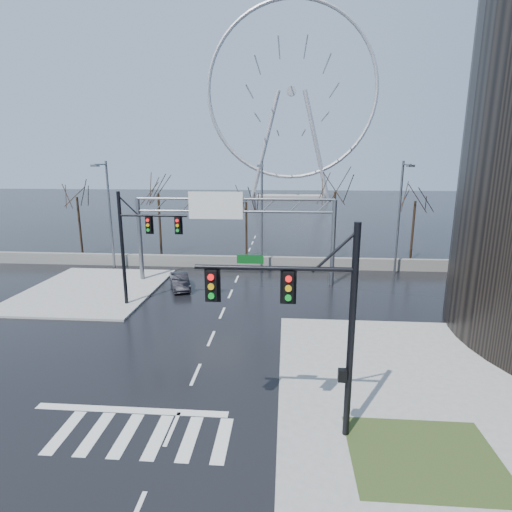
# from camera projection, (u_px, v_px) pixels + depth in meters

# --- Properties ---
(ground) EXTENTS (260.00, 260.00, 0.00)m
(ground) POSITION_uv_depth(u_px,v_px,m) (196.00, 374.00, 19.06)
(ground) COLOR black
(ground) RESTS_ON ground
(sidewalk_right_ext) EXTENTS (12.00, 10.00, 0.15)m
(sidewalk_right_ext) POSITION_uv_depth(u_px,v_px,m) (398.00, 360.00, 20.25)
(sidewalk_right_ext) COLOR gray
(sidewalk_right_ext) RESTS_ON ground
(sidewalk_far) EXTENTS (10.00, 12.00, 0.15)m
(sidewalk_far) POSITION_uv_depth(u_px,v_px,m) (92.00, 290.00, 31.51)
(sidewalk_far) COLOR gray
(sidewalk_far) RESTS_ON ground
(grass_strip) EXTENTS (5.00, 4.00, 0.02)m
(grass_strip) POSITION_uv_depth(u_px,v_px,m) (424.00, 457.00, 13.51)
(grass_strip) COLOR #33431C
(grass_strip) RESTS_ON sidewalk_near
(barrier_wall) EXTENTS (52.00, 0.50, 1.10)m
(barrier_wall) POSITION_uv_depth(u_px,v_px,m) (242.00, 262.00, 38.35)
(barrier_wall) COLOR slate
(barrier_wall) RESTS_ON ground
(signal_mast_near) EXTENTS (5.52, 0.41, 8.00)m
(signal_mast_near) POSITION_uv_depth(u_px,v_px,m) (312.00, 312.00, 13.65)
(signal_mast_near) COLOR black
(signal_mast_near) RESTS_ON ground
(signal_mast_far) EXTENTS (4.72, 0.41, 8.00)m
(signal_mast_far) POSITION_uv_depth(u_px,v_px,m) (138.00, 238.00, 27.09)
(signal_mast_far) COLOR black
(signal_mast_far) RESTS_ON ground
(sign_gantry) EXTENTS (16.36, 0.40, 7.60)m
(sign_gantry) POSITION_uv_depth(u_px,v_px,m) (230.00, 222.00, 32.42)
(sign_gantry) COLOR slate
(sign_gantry) RESTS_ON ground
(streetlight_left) EXTENTS (0.50, 2.55, 10.00)m
(streetlight_left) POSITION_uv_depth(u_px,v_px,m) (108.00, 207.00, 36.23)
(streetlight_left) COLOR slate
(streetlight_left) RESTS_ON ground
(streetlight_mid) EXTENTS (0.50, 2.55, 10.00)m
(streetlight_mid) POSITION_uv_depth(u_px,v_px,m) (262.00, 209.00, 35.19)
(streetlight_mid) COLOR slate
(streetlight_mid) RESTS_ON ground
(streetlight_right) EXTENTS (0.50, 2.55, 10.00)m
(streetlight_right) POSITION_uv_depth(u_px,v_px,m) (401.00, 210.00, 34.31)
(streetlight_right) COLOR slate
(streetlight_right) RESTS_ON ground
(tree_far_left) EXTENTS (3.50, 3.50, 7.00)m
(tree_far_left) POSITION_uv_depth(u_px,v_px,m) (77.00, 204.00, 42.41)
(tree_far_left) COLOR black
(tree_far_left) RESTS_ON ground
(tree_left) EXTENTS (3.75, 3.75, 7.50)m
(tree_left) POSITION_uv_depth(u_px,v_px,m) (159.00, 201.00, 41.17)
(tree_left) COLOR black
(tree_left) RESTS_ON ground
(tree_center) EXTENTS (3.25, 3.25, 6.50)m
(tree_center) POSITION_uv_depth(u_px,v_px,m) (246.00, 208.00, 41.66)
(tree_center) COLOR black
(tree_center) RESTS_ON ground
(tree_right) EXTENTS (3.90, 3.90, 7.80)m
(tree_right) POSITION_uv_depth(u_px,v_px,m) (335.00, 200.00, 39.78)
(tree_right) COLOR black
(tree_right) RESTS_ON ground
(tree_far_right) EXTENTS (3.40, 3.40, 6.80)m
(tree_far_right) POSITION_uv_depth(u_px,v_px,m) (415.00, 208.00, 39.86)
(tree_far_right) COLOR black
(tree_far_right) RESTS_ON ground
(ferris_wheel) EXTENTS (45.00, 6.00, 50.91)m
(ferris_wheel) POSITION_uv_depth(u_px,v_px,m) (291.00, 99.00, 104.91)
(ferris_wheel) COLOR gray
(ferris_wheel) RESTS_ON ground
(car) EXTENTS (2.57, 3.97, 1.24)m
(car) POSITION_uv_depth(u_px,v_px,m) (180.00, 281.00, 31.86)
(car) COLOR black
(car) RESTS_ON ground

